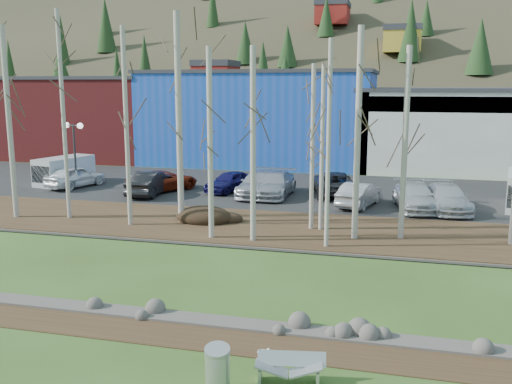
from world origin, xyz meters
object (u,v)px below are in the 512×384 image
(litter_bin, at_px, (218,371))
(street_lamp, at_px, (74,137))
(car_3, at_px, (274,184))
(car_9, at_px, (259,184))
(bench_damaged, at_px, (290,368))
(seagull, at_px, (264,352))
(car_0, at_px, (75,176))
(van_grey, at_px, (62,171))
(car_6, at_px, (334,183))
(car_7, at_px, (447,198))
(car_8, at_px, (415,196))
(car_4, at_px, (230,181))
(car_5, at_px, (359,194))
(car_1, at_px, (150,183))
(car_2, at_px, (163,181))

(litter_bin, distance_m, street_lamp, 28.16)
(car_3, distance_m, car_9, 0.98)
(bench_damaged, height_order, litter_bin, litter_bin)
(seagull, xyz_separation_m, car_9, (-5.37, 20.92, 0.74))
(car_0, bearing_deg, street_lamp, 144.46)
(van_grey, bearing_deg, street_lamp, -23.09)
(seagull, distance_m, car_6, 22.33)
(van_grey, bearing_deg, car_7, 7.38)
(car_7, xyz_separation_m, car_8, (-1.71, 0.00, 0.00))
(car_4, xyz_separation_m, car_5, (8.58, -2.51, 0.02))
(car_6, bearing_deg, car_4, -8.31)
(litter_bin, distance_m, car_9, 23.27)
(car_1, distance_m, car_4, 5.15)
(litter_bin, relative_size, car_6, 0.19)
(car_3, bearing_deg, car_7, -8.94)
(car_8, bearing_deg, car_9, 160.22)
(car_4, bearing_deg, car_8, 8.81)
(seagull, height_order, car_6, car_6)
(car_1, distance_m, car_5, 13.22)
(seagull, height_order, car_7, car_7)
(car_1, xyz_separation_m, car_9, (6.81, 1.45, -0.01))
(car_0, bearing_deg, car_8, -167.49)
(car_9, bearing_deg, car_2, -179.65)
(seagull, relative_size, car_6, 0.07)
(car_4, height_order, car_7, car_7)
(street_lamp, height_order, car_2, street_lamp)
(litter_bin, xyz_separation_m, car_4, (-6.89, 23.57, 0.32))
(car_7, bearing_deg, car_5, 170.49)
(car_1, bearing_deg, car_5, 175.75)
(seagull, distance_m, car_8, 19.66)
(car_3, relative_size, car_8, 1.04)
(car_5, relative_size, van_grey, 0.92)
(car_2, height_order, car_4, car_2)
(street_lamp, distance_m, car_5, 19.17)
(bench_damaged, distance_m, street_lamp, 28.55)
(van_grey, bearing_deg, car_3, 10.24)
(seagull, height_order, car_3, car_3)
(car_7, bearing_deg, seagull, -116.40)
(car_6, bearing_deg, car_7, 141.57)
(car_6, bearing_deg, street_lamp, -6.23)
(car_1, bearing_deg, car_6, -169.15)
(car_3, xyz_separation_m, car_9, (-0.98, 0.00, 0.00))
(car_1, xyz_separation_m, van_grey, (-7.66, 2.10, 0.18))
(bench_damaged, height_order, car_1, car_1)
(car_4, bearing_deg, car_1, -133.33)
(litter_bin, xyz_separation_m, street_lamp, (-17.25, 22.03, 3.15))
(bench_damaged, distance_m, seagull, 1.40)
(car_8, height_order, car_9, car_9)
(bench_damaged, bearing_deg, car_8, 71.34)
(car_2, bearing_deg, seagull, 147.93)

